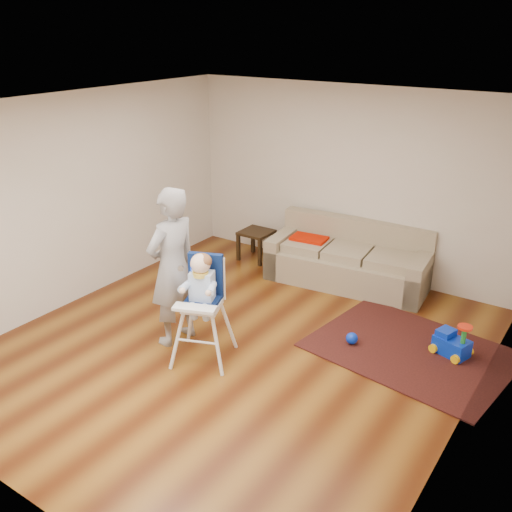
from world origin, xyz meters
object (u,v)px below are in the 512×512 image
Objects in this scene: ride_on_toy at (453,338)px; high_chair at (202,309)px; adult at (173,267)px; sofa at (348,255)px; side_table at (256,245)px; toy_ball at (352,338)px.

high_chair is at bearing -127.50° from ride_on_toy.
ride_on_toy is 3.22m from adult.
sofa is 1.84× the size of high_chair.
side_table is 3.35× the size of toy_ball.
ride_on_toy is at bearing 125.07° from adult.
side_table is at bearing 147.12° from toy_ball.
sofa reaches higher than toy_ball.
sofa is 2.77m from adult.
toy_ball is at bearing -68.40° from sofa.
adult is at bearing -149.54° from toy_ball.
side_table is 3.56m from ride_on_toy.
ride_on_toy is 1.11m from toy_ball.
side_table is 1.12× the size of ride_on_toy.
high_chair is (-1.25, -1.16, 0.52)m from toy_ball.
adult is (-1.76, -1.04, 0.84)m from toy_ball.
toy_ball is (0.79, -1.51, -0.35)m from sofa.
ride_on_toy is 0.22× the size of adult.
sofa is 5.00× the size of side_table.
sofa is at bearing -0.65° from side_table.
high_chair reaches higher than ride_on_toy.
sofa is 1.59m from side_table.
high_chair is 0.68× the size of adult.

